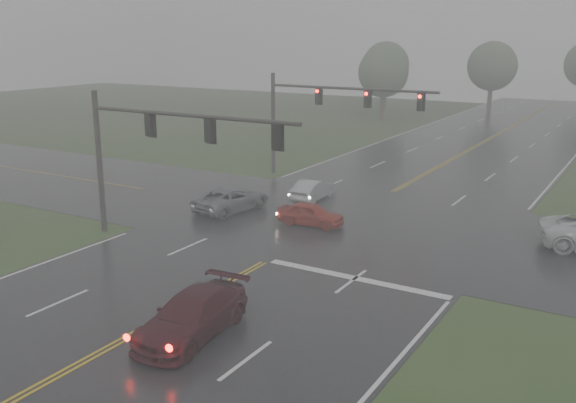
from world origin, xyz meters
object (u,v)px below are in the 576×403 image
Objects in this scene: signal_gantry_near at (151,140)px; signal_gantry_far at (319,106)px; sedan_red at (311,225)px; car_grey at (232,211)px; sedan_maroon at (193,336)px; sedan_silver at (313,200)px.

signal_gantry_far is (0.18, 17.28, 0.03)m from signal_gantry_near.
car_grey is at bearing 82.88° from sedan_red.
car_grey is at bearing 115.60° from sedan_maroon.
sedan_silver is 13.00m from signal_gantry_near.
signal_gantry_near is (-2.82, -11.56, 5.24)m from sedan_silver.
sedan_red is 0.29× the size of signal_gantry_far.
sedan_silver is at bearing -113.07° from car_grey.
car_grey is (-5.57, 0.26, 0.00)m from sedan_red.
sedan_silver is at bearing 100.97° from sedan_maroon.
sedan_maroon is 19.74m from sedan_silver.
sedan_silver is (-2.62, 5.04, 0.00)m from sedan_red.
sedan_red is 0.94× the size of sedan_silver.
sedan_red is 0.30× the size of signal_gantry_near.
signal_gantry_near is at bearing 99.64° from car_grey.
signal_gantry_far reaches higher than sedan_maroon.
sedan_red is 5.68m from sedan_silver.
car_grey is 8.56m from signal_gantry_near.
signal_gantry_far is at bearing -83.08° from car_grey.
sedan_maroon is at bearing -172.69° from sedan_red.
car_grey is at bearing 91.08° from signal_gantry_near.
sedan_silver reaches higher than sedan_red.
signal_gantry_near is at bearing 74.31° from sedan_silver.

